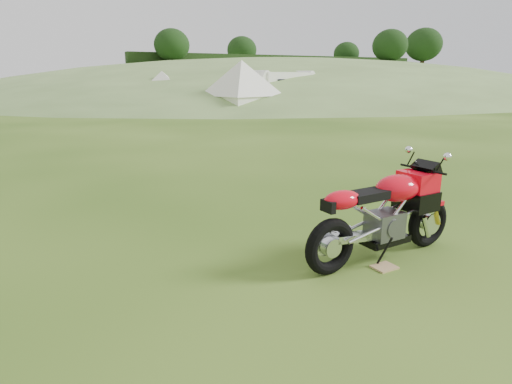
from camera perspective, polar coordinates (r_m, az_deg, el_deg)
name	(u,v)px	position (r m, az deg, el deg)	size (l,w,h in m)	color
ground	(253,252)	(5.16, -0.40, -7.97)	(120.00, 120.00, 0.00)	#29490F
hillside	(286,94)	(51.42, 4.06, 12.91)	(80.00, 64.00, 8.00)	olive
hedgerow	(286,94)	(51.42, 4.06, 12.91)	(36.00, 1.20, 8.60)	black
sport_motorcycle	(385,208)	(4.98, 16.77, -2.02)	(2.04, 0.51, 1.22)	red
plywood_board	(384,267)	(4.96, 16.74, -9.56)	(0.25, 0.20, 0.02)	tan
tent_mid	(163,89)	(28.38, -12.32, 13.25)	(2.83, 2.83, 2.45)	beige
tent_right	(242,88)	(24.59, -1.91, 13.71)	(3.21, 3.21, 2.78)	white
caravan	(280,90)	(28.55, 3.27, 13.44)	(4.95, 2.21, 2.32)	white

